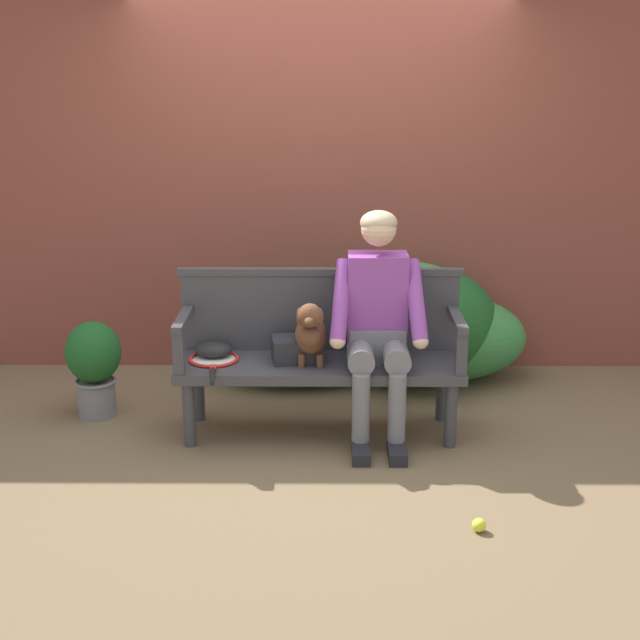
{
  "coord_description": "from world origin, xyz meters",
  "views": [
    {
      "loc": [
        0.03,
        -4.78,
        2.12
      ],
      "look_at": [
        0.0,
        0.0,
        0.69
      ],
      "focal_mm": 49.17,
      "sensor_mm": 36.0,
      "label": 1
    }
  ],
  "objects_px": {
    "tennis_ball": "(479,525)",
    "potted_plant": "(94,363)",
    "dog_on_bench": "(311,332)",
    "tennis_racket": "(214,360)",
    "person_seated": "(378,317)",
    "baseball_glove": "(214,350)",
    "sports_bag": "(297,349)",
    "garden_bench": "(320,371)"
  },
  "relations": [
    {
      "from": "dog_on_bench",
      "to": "person_seated",
      "type": "bearing_deg",
      "value": 5.46
    },
    {
      "from": "garden_bench",
      "to": "person_seated",
      "type": "height_order",
      "value": "person_seated"
    },
    {
      "from": "baseball_glove",
      "to": "sports_bag",
      "type": "bearing_deg",
      "value": -6.41
    },
    {
      "from": "potted_plant",
      "to": "sports_bag",
      "type": "bearing_deg",
      "value": -10.69
    },
    {
      "from": "baseball_glove",
      "to": "garden_bench",
      "type": "bearing_deg",
      "value": -6.35
    },
    {
      "from": "dog_on_bench",
      "to": "tennis_ball",
      "type": "relative_size",
      "value": 5.88
    },
    {
      "from": "baseball_glove",
      "to": "potted_plant",
      "type": "xyz_separation_m",
      "value": [
        -0.76,
        0.18,
        -0.14
      ]
    },
    {
      "from": "garden_bench",
      "to": "tennis_racket",
      "type": "xyz_separation_m",
      "value": [
        -0.61,
        -0.01,
        0.07
      ]
    },
    {
      "from": "dog_on_bench",
      "to": "baseball_glove",
      "type": "xyz_separation_m",
      "value": [
        -0.57,
        0.12,
        -0.15
      ]
    },
    {
      "from": "tennis_racket",
      "to": "person_seated",
      "type": "bearing_deg",
      "value": 0.07
    },
    {
      "from": "baseball_glove",
      "to": "sports_bag",
      "type": "height_order",
      "value": "sports_bag"
    },
    {
      "from": "baseball_glove",
      "to": "potted_plant",
      "type": "relative_size",
      "value": 0.36
    },
    {
      "from": "tennis_racket",
      "to": "sports_bag",
      "type": "distance_m",
      "value": 0.48
    },
    {
      "from": "tennis_racket",
      "to": "sports_bag",
      "type": "height_order",
      "value": "sports_bag"
    },
    {
      "from": "person_seated",
      "to": "dog_on_bench",
      "type": "bearing_deg",
      "value": -174.54
    },
    {
      "from": "garden_bench",
      "to": "tennis_ball",
      "type": "distance_m",
      "value": 1.41
    },
    {
      "from": "dog_on_bench",
      "to": "tennis_ball",
      "type": "xyz_separation_m",
      "value": [
        0.8,
        -1.09,
        -0.6
      ]
    },
    {
      "from": "sports_bag",
      "to": "tennis_racket",
      "type": "bearing_deg",
      "value": -176.56
    },
    {
      "from": "sports_bag",
      "to": "tennis_ball",
      "type": "relative_size",
      "value": 4.24
    },
    {
      "from": "person_seated",
      "to": "tennis_racket",
      "type": "distance_m",
      "value": 0.98
    },
    {
      "from": "person_seated",
      "to": "dog_on_bench",
      "type": "distance_m",
      "value": 0.39
    },
    {
      "from": "person_seated",
      "to": "tennis_racket",
      "type": "height_order",
      "value": "person_seated"
    },
    {
      "from": "garden_bench",
      "to": "dog_on_bench",
      "type": "distance_m",
      "value": 0.26
    },
    {
      "from": "dog_on_bench",
      "to": "tennis_ball",
      "type": "bearing_deg",
      "value": -53.45
    },
    {
      "from": "tennis_ball",
      "to": "baseball_glove",
      "type": "bearing_deg",
      "value": 138.75
    },
    {
      "from": "dog_on_bench",
      "to": "sports_bag",
      "type": "bearing_deg",
      "value": 142.21
    },
    {
      "from": "person_seated",
      "to": "tennis_ball",
      "type": "height_order",
      "value": "person_seated"
    },
    {
      "from": "person_seated",
      "to": "baseball_glove",
      "type": "relative_size",
      "value": 5.97
    },
    {
      "from": "person_seated",
      "to": "potted_plant",
      "type": "height_order",
      "value": "person_seated"
    },
    {
      "from": "tennis_racket",
      "to": "baseball_glove",
      "type": "distance_m",
      "value": 0.09
    },
    {
      "from": "dog_on_bench",
      "to": "tennis_ball",
      "type": "distance_m",
      "value": 1.48
    },
    {
      "from": "tennis_ball",
      "to": "potted_plant",
      "type": "height_order",
      "value": "potted_plant"
    },
    {
      "from": "garden_bench",
      "to": "tennis_racket",
      "type": "height_order",
      "value": "tennis_racket"
    },
    {
      "from": "tennis_ball",
      "to": "dog_on_bench",
      "type": "bearing_deg",
      "value": 126.55
    },
    {
      "from": "person_seated",
      "to": "baseball_glove",
      "type": "bearing_deg",
      "value": 174.95
    },
    {
      "from": "baseball_glove",
      "to": "potted_plant",
      "type": "distance_m",
      "value": 0.79
    },
    {
      "from": "tennis_racket",
      "to": "tennis_ball",
      "type": "relative_size",
      "value": 8.68
    },
    {
      "from": "tennis_racket",
      "to": "dog_on_bench",
      "type": "bearing_deg",
      "value": -3.6
    },
    {
      "from": "garden_bench",
      "to": "person_seated",
      "type": "xyz_separation_m",
      "value": [
        0.33,
        -0.01,
        0.33
      ]
    },
    {
      "from": "garden_bench",
      "to": "baseball_glove",
      "type": "xyz_separation_m",
      "value": [
        -0.62,
        0.07,
        0.1
      ]
    },
    {
      "from": "tennis_ball",
      "to": "potted_plant",
      "type": "xyz_separation_m",
      "value": [
        -2.13,
        1.38,
        0.31
      ]
    },
    {
      "from": "garden_bench",
      "to": "potted_plant",
      "type": "bearing_deg",
      "value": 169.73
    }
  ]
}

